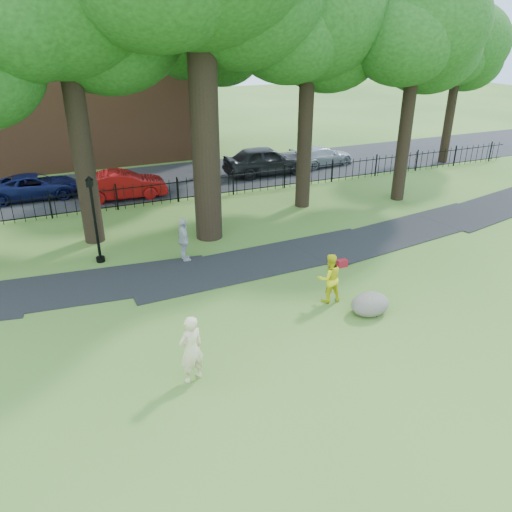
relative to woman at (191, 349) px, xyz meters
name	(u,v)px	position (x,y,z in m)	size (l,w,h in m)	color
ground	(282,317)	(3.36, 1.76, -0.92)	(120.00, 120.00, 0.00)	#375E21
footpath	(260,262)	(4.36, 5.66, -0.92)	(36.00, 2.60, 0.03)	black
street	(160,181)	(3.36, 17.76, -0.92)	(80.00, 7.00, 0.02)	black
iron_fence	(178,190)	(3.36, 13.76, -0.32)	(44.00, 0.04, 1.20)	black
brick_building	(60,63)	(-0.64, 25.76, 5.08)	(18.00, 8.00, 12.00)	brown
tree_row	(202,25)	(3.88, 10.16, 7.23)	(26.82, 7.96, 12.42)	black
woman	(191,349)	(0.00, 0.00, 0.00)	(0.67, 0.44, 1.85)	beige
man	(329,278)	(5.19, 2.10, -0.10)	(0.80, 0.62, 1.65)	#D3CA11
pedestrian	(184,240)	(1.75, 6.88, -0.07)	(1.00, 0.42, 1.71)	#A9A9AE
boulder	(370,303)	(5.98, 0.93, -0.56)	(1.25, 0.94, 0.73)	slate
lamppost	(95,221)	(-1.21, 8.07, 0.71)	(0.33, 0.33, 3.34)	black
backpack	(377,308)	(6.19, 0.83, -0.77)	(0.42, 0.26, 0.31)	black
red_bag	(342,263)	(6.97, 4.08, -0.79)	(0.38, 0.24, 0.26)	maroon
red_sedan	(123,185)	(0.95, 15.43, -0.21)	(1.51, 4.34, 1.43)	maroon
navy_van	(36,186)	(-3.18, 17.26, -0.30)	(2.08, 4.51, 1.25)	#0B123B
grey_car	(265,160)	(9.53, 16.70, -0.07)	(2.01, 4.99, 1.70)	black
silver_car	(322,156)	(13.68, 17.14, -0.32)	(1.70, 4.19, 1.22)	#9DA0A6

